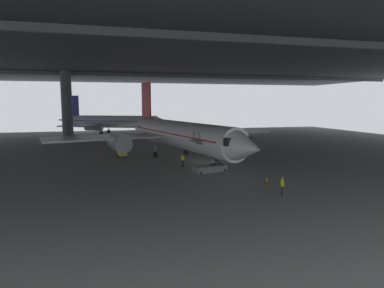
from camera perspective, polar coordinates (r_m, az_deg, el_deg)
ground_plane at (r=42.17m, az=0.95°, el=-3.22°), size 110.00×110.00×0.00m
hangar_structure at (r=55.34m, az=-3.01°, el=14.28°), size 121.00×99.00×15.13m
airplane_main at (r=44.81m, az=-2.69°, el=1.74°), size 34.35×34.99×11.10m
boarding_stairs at (r=36.32m, az=3.04°, el=-3.74°), size 4.33×2.31×4.58m
crew_worker_near_nose at (r=27.92m, az=15.50°, el=-6.90°), size 0.32×0.53×1.61m
crew_worker_by_stairs at (r=39.01m, az=-1.63°, el=-2.68°), size 0.48×0.37×1.64m
airplane_distant at (r=83.73m, az=-14.02°, el=3.81°), size 28.02×28.07×9.58m
traffic_cone_orange at (r=32.29m, az=12.96°, el=-6.07°), size 0.36×0.36×0.60m
baggage_tug at (r=47.69m, az=-12.17°, el=-1.54°), size 1.51×2.32×0.90m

